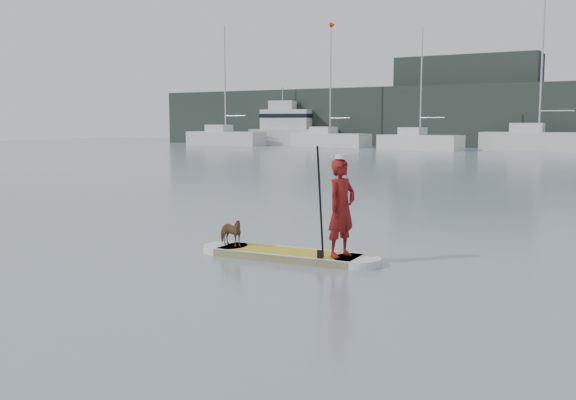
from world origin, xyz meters
The scene contains 13 objects.
ground centered at (0.00, 0.00, 0.00)m, with size 140.00×140.00×0.00m, color slate.
paddleboard centered at (1.26, -2.04, 0.06)m, with size 3.30×0.95×0.12m.
paddler centered at (2.23, -1.98, 0.92)m, with size 0.58×0.38×1.60m, color maroon.
white_cap centered at (2.23, -1.98, 1.76)m, with size 0.22×0.22×0.07m, color silver.
dog centered at (0.11, -2.11, 0.36)m, with size 0.26×0.58×0.49m, color #53391C.
paddle centered at (2.01, -2.32, 0.80)m, with size 0.10×0.30×2.00m.
sailboat_a centered at (-32.97, 44.68, 0.86)m, with size 8.52×2.73×12.35m.
sailboat_b centered at (-21.40, 46.19, 0.84)m, with size 8.40×3.57×12.09m.
sailboat_c centered at (-11.16, 42.99, 0.77)m, with size 7.55×3.43×10.46m.
sailboat_d centered at (-1.94, 46.43, 0.99)m, with size 9.46×3.10×13.85m.
motor_yacht_b centered at (-27.22, 48.82, 1.75)m, with size 9.89×4.88×6.24m.
shore_mass centered at (0.00, 53.00, 3.00)m, with size 90.00×6.00×6.00m, color black.
shore_building_west centered at (-10.00, 54.00, 4.50)m, with size 14.00×4.00×9.00m, color black.
Camera 1 is at (6.58, -11.41, 2.28)m, focal length 40.00 mm.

